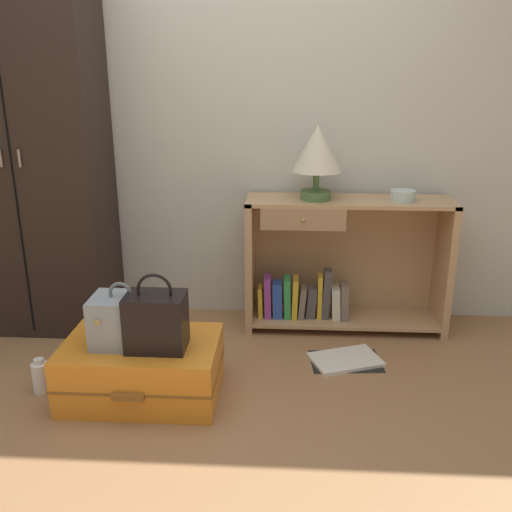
# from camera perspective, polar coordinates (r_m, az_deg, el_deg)

# --- Properties ---
(ground_plane) EXTENTS (9.00, 9.00, 0.00)m
(ground_plane) POSITION_cam_1_polar(r_m,az_deg,el_deg) (2.36, -7.23, -19.71)
(ground_plane) COLOR #9E7047
(back_wall) EXTENTS (6.40, 0.10, 2.60)m
(back_wall) POSITION_cam_1_polar(r_m,az_deg,el_deg) (3.35, -3.40, 15.65)
(back_wall) COLOR beige
(back_wall) RESTS_ON ground_plane
(wardrobe) EXTENTS (0.81, 0.47, 2.07)m
(wardrobe) POSITION_cam_1_polar(r_m,az_deg,el_deg) (3.38, -22.20, 9.85)
(wardrobe) COLOR black
(wardrobe) RESTS_ON ground_plane
(bookshelf) EXTENTS (1.16, 0.35, 0.78)m
(bookshelf) POSITION_cam_1_polar(r_m,az_deg,el_deg) (3.29, 8.33, -1.04)
(bookshelf) COLOR tan
(bookshelf) RESTS_ON ground_plane
(table_lamp) EXTENTS (0.28, 0.28, 0.41)m
(table_lamp) POSITION_cam_1_polar(r_m,az_deg,el_deg) (3.10, 6.31, 10.60)
(table_lamp) COLOR #4C7542
(table_lamp) RESTS_ON bookshelf
(bowl) EXTENTS (0.14, 0.14, 0.06)m
(bowl) POSITION_cam_1_polar(r_m,az_deg,el_deg) (3.18, 14.87, 6.01)
(bowl) COLOR silver
(bowl) RESTS_ON bookshelf
(suitcase_large) EXTENTS (0.72, 0.49, 0.27)m
(suitcase_large) POSITION_cam_1_polar(r_m,az_deg,el_deg) (2.70, -11.60, -11.25)
(suitcase_large) COLOR orange
(suitcase_large) RESTS_ON ground_plane
(train_case) EXTENTS (0.27, 0.22, 0.30)m
(train_case) POSITION_cam_1_polar(r_m,az_deg,el_deg) (2.59, -13.58, -6.43)
(train_case) COLOR #8E99A3
(train_case) RESTS_ON suitcase_large
(handbag) EXTENTS (0.26, 0.18, 0.35)m
(handbag) POSITION_cam_1_polar(r_m,az_deg,el_deg) (2.51, -10.23, -6.58)
(handbag) COLOR black
(handbag) RESTS_ON suitcase_large
(bottle) EXTENTS (0.08, 0.08, 0.17)m
(bottle) POSITION_cam_1_polar(r_m,az_deg,el_deg) (2.88, -21.27, -11.47)
(bottle) COLOR white
(bottle) RESTS_ON ground_plane
(open_book_on_floor) EXTENTS (0.41, 0.34, 0.02)m
(open_book_on_floor) POSITION_cam_1_polar(r_m,az_deg,el_deg) (3.02, 9.19, -10.51)
(open_book_on_floor) COLOR white
(open_book_on_floor) RESTS_ON ground_plane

